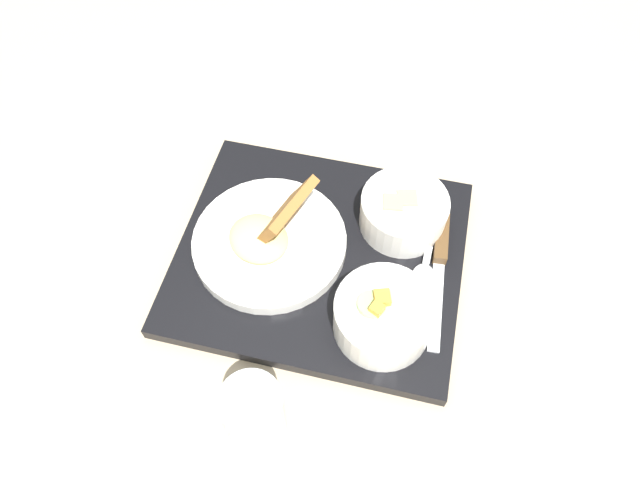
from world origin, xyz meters
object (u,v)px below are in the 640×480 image
(bowl_salad, at_px, (383,315))
(spoon, at_px, (427,259))
(glass_water, at_px, (255,417))
(bowl_soup, at_px, (404,210))
(plate_main, at_px, (270,237))
(knife, at_px, (440,251))

(bowl_salad, height_order, spoon, bowl_salad)
(bowl_salad, relative_size, glass_water, 1.09)
(bowl_soup, bearing_deg, plate_main, 18.90)
(bowl_soup, relative_size, plate_main, 0.57)
(bowl_salad, bearing_deg, plate_main, -32.08)
(knife, distance_m, spoon, 0.02)
(bowl_salad, height_order, plate_main, plate_main)
(knife, height_order, glass_water, glass_water)
(knife, xyz_separation_m, glass_water, (0.19, 0.25, 0.02))
(bowl_salad, distance_m, glass_water, 0.19)
(bowl_salad, distance_m, knife, 0.13)
(plate_main, bearing_deg, knife, -176.01)
(bowl_soup, relative_size, spoon, 0.71)
(plate_main, distance_m, spoon, 0.21)
(glass_water, bearing_deg, plate_main, -82.55)
(plate_main, bearing_deg, glass_water, 97.45)
(bowl_soup, bearing_deg, spoon, 123.22)
(bowl_salad, bearing_deg, knife, -120.66)
(plate_main, height_order, knife, plate_main)
(plate_main, xyz_separation_m, knife, (-0.22, -0.02, -0.01))
(bowl_salad, relative_size, knife, 0.61)
(spoon, bearing_deg, bowl_soup, -139.47)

